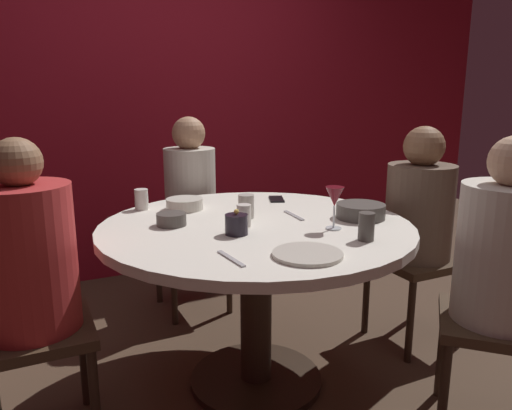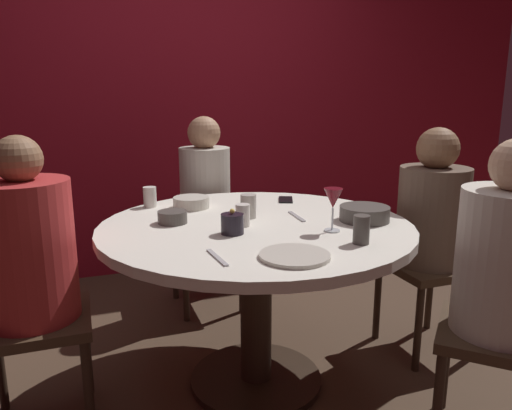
# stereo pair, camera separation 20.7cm
# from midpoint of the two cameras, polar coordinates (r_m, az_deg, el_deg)

# --- Properties ---
(ground_plane) EXTENTS (8.00, 8.00, 0.00)m
(ground_plane) POSITION_cam_midpoint_polar(r_m,az_deg,el_deg) (2.40, -2.62, -19.88)
(ground_plane) COLOR #4C3828
(back_wall) EXTENTS (6.00, 0.10, 2.60)m
(back_wall) POSITION_cam_midpoint_polar(r_m,az_deg,el_deg) (3.64, -13.63, 12.58)
(back_wall) COLOR maroon
(back_wall) RESTS_ON ground
(dining_table) EXTENTS (1.33, 1.33, 0.76)m
(dining_table) POSITION_cam_midpoint_polar(r_m,az_deg,el_deg) (2.14, -2.79, -6.22)
(dining_table) COLOR silver
(dining_table) RESTS_ON ground
(seated_diner_left) EXTENTS (0.40, 0.40, 1.16)m
(seated_diner_left) POSITION_cam_midpoint_polar(r_m,az_deg,el_deg) (1.96, -27.88, -6.07)
(seated_diner_left) COLOR #3F2D1E
(seated_diner_left) RESTS_ON ground
(seated_diner_back) EXTENTS (0.40, 0.40, 1.17)m
(seated_diner_back) POSITION_cam_midpoint_polar(r_m,az_deg,el_deg) (2.92, -9.66, 1.29)
(seated_diner_back) COLOR #3F2D1E
(seated_diner_back) RESTS_ON ground
(seated_diner_right) EXTENTS (0.40, 0.40, 1.14)m
(seated_diner_right) POSITION_cam_midpoint_polar(r_m,az_deg,el_deg) (2.59, 16.31, -0.78)
(seated_diner_right) COLOR #3F2D1E
(seated_diner_right) RESTS_ON ground
(seated_diner_front_right) EXTENTS (0.57, 0.57, 1.16)m
(seated_diner_front_right) POSITION_cam_midpoint_polar(r_m,az_deg,el_deg) (1.97, 24.25, -5.58)
(seated_diner_front_right) COLOR #3F2D1E
(seated_diner_front_right) RESTS_ON ground
(candle_holder) EXTENTS (0.09, 0.09, 0.10)m
(candle_holder) POSITION_cam_midpoint_polar(r_m,az_deg,el_deg) (1.93, -5.37, -2.30)
(candle_holder) COLOR black
(candle_holder) RESTS_ON dining_table
(wine_glass) EXTENTS (0.08, 0.08, 0.18)m
(wine_glass) POSITION_cam_midpoint_polar(r_m,az_deg,el_deg) (1.98, 6.20, 0.74)
(wine_glass) COLOR silver
(wine_glass) RESTS_ON dining_table
(dinner_plate) EXTENTS (0.24, 0.24, 0.01)m
(dinner_plate) POSITION_cam_midpoint_polar(r_m,az_deg,el_deg) (1.68, 2.49, -5.80)
(dinner_plate) COLOR beige
(dinner_plate) RESTS_ON dining_table
(cell_phone) EXTENTS (0.12, 0.16, 0.01)m
(cell_phone) POSITION_cam_midpoint_polar(r_m,az_deg,el_deg) (2.54, 0.07, 0.67)
(cell_phone) COLOR black
(cell_phone) RESTS_ON dining_table
(bowl_serving_large) EXTENTS (0.22, 0.22, 0.06)m
(bowl_serving_large) POSITION_cam_midpoint_polar(r_m,az_deg,el_deg) (2.20, 9.47, -0.73)
(bowl_serving_large) COLOR #4C4742
(bowl_serving_large) RESTS_ON dining_table
(bowl_salad_center) EXTENTS (0.13, 0.13, 0.05)m
(bowl_salad_center) POSITION_cam_midpoint_polar(r_m,az_deg,el_deg) (2.10, -12.63, -1.67)
(bowl_salad_center) COLOR #4C4742
(bowl_salad_center) RESTS_ON dining_table
(bowl_small_white) EXTENTS (0.17, 0.17, 0.05)m
(bowl_small_white) POSITION_cam_midpoint_polar(r_m,az_deg,el_deg) (2.37, -10.81, 0.09)
(bowl_small_white) COLOR beige
(bowl_small_white) RESTS_ON dining_table
(cup_near_candle) EXTENTS (0.06, 0.06, 0.11)m
(cup_near_candle) POSITION_cam_midpoint_polar(r_m,az_deg,el_deg) (1.86, 9.66, -2.54)
(cup_near_candle) COLOR #4C4742
(cup_near_candle) RESTS_ON dining_table
(cup_by_left_diner) EXTENTS (0.07, 0.07, 0.11)m
(cup_by_left_diner) POSITION_cam_midpoint_polar(r_m,az_deg,el_deg) (2.17, -3.87, -0.19)
(cup_by_left_diner) COLOR #B2ADA3
(cup_by_left_diner) RESTS_ON dining_table
(cup_by_right_diner) EXTENTS (0.06, 0.06, 0.09)m
(cup_by_right_diner) POSITION_cam_midpoint_polar(r_m,az_deg,el_deg) (2.03, -4.34, -1.27)
(cup_by_right_diner) COLOR silver
(cup_by_right_diner) RESTS_ON dining_table
(cup_center_front) EXTENTS (0.06, 0.06, 0.10)m
(cup_center_front) POSITION_cam_midpoint_polar(r_m,az_deg,el_deg) (2.41, -15.62, 0.60)
(cup_center_front) COLOR silver
(cup_center_front) RESTS_ON dining_table
(fork_near_plate) EXTENTS (0.03, 0.18, 0.01)m
(fork_near_plate) POSITION_cam_midpoint_polar(r_m,az_deg,el_deg) (2.21, 1.75, -1.25)
(fork_near_plate) COLOR #B7B7BC
(fork_near_plate) RESTS_ON dining_table
(knife_near_plate) EXTENTS (0.03, 0.18, 0.01)m
(knife_near_plate) POSITION_cam_midpoint_polar(r_m,az_deg,el_deg) (1.66, -6.54, -6.27)
(knife_near_plate) COLOR #B7B7BC
(knife_near_plate) RESTS_ON dining_table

